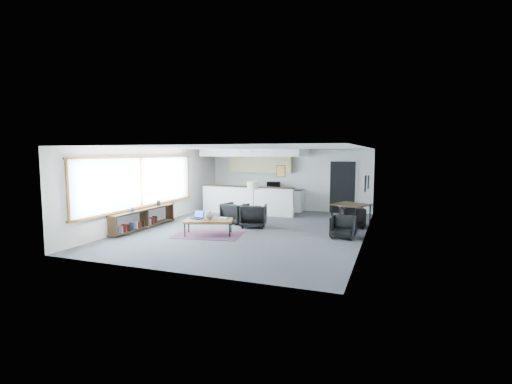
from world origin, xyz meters
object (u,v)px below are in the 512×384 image
(laptop, at_px, (198,216))
(dining_chair_far, at_px, (352,218))
(ceramic_pot, at_px, (209,215))
(book_stack, at_px, (223,219))
(armchair_left, at_px, (235,212))
(coffee_table, at_px, (208,221))
(armchair_right, at_px, (253,215))
(dining_table, at_px, (351,206))
(floor_lamp, at_px, (253,187))
(microwave, at_px, (273,184))
(dining_chair_near, at_px, (343,228))

(laptop, distance_m, dining_chair_far, 5.03)
(ceramic_pot, xyz_separation_m, book_stack, (0.43, 0.06, -0.09))
(ceramic_pot, xyz_separation_m, armchair_left, (-0.03, 1.97, -0.19))
(laptop, bearing_deg, book_stack, 7.36)
(coffee_table, relative_size, book_stack, 5.24)
(armchair_right, bearing_deg, dining_table, 179.94)
(armchair_right, xyz_separation_m, floor_lamp, (-0.32, 0.81, 0.84))
(armchair_right, distance_m, floor_lamp, 1.21)
(dining_chair_far, bearing_deg, book_stack, 18.60)
(armchair_right, bearing_deg, book_stack, 61.52)
(laptop, distance_m, floor_lamp, 2.58)
(coffee_table, distance_m, laptop, 0.42)
(dining_chair_far, height_order, microwave, microwave)
(armchair_left, xyz_separation_m, armchair_right, (0.86, -0.43, 0.03))
(laptop, height_order, book_stack, laptop)
(book_stack, relative_size, armchair_right, 0.36)
(dining_chair_far, distance_m, microwave, 4.47)
(book_stack, distance_m, dining_chair_near, 3.49)
(laptop, height_order, armchair_left, armchair_left)
(floor_lamp, bearing_deg, armchair_left, -144.79)
(armchair_left, bearing_deg, dining_chair_near, 177.55)
(armchair_right, bearing_deg, laptop, 36.74)
(armchair_right, xyz_separation_m, microwave, (-0.51, 3.71, 0.69))
(floor_lamp, distance_m, microwave, 2.91)
(laptop, distance_m, dining_table, 4.83)
(armchair_left, height_order, floor_lamp, floor_lamp)
(ceramic_pot, bearing_deg, floor_lamp, 77.83)
(armchair_right, relative_size, microwave, 1.59)
(book_stack, xyz_separation_m, dining_table, (3.45, 2.22, 0.25))
(dining_table, bearing_deg, coffee_table, -149.26)
(coffee_table, xyz_separation_m, microwave, (0.33, 5.29, 0.68))
(coffee_table, distance_m, microwave, 5.34)
(book_stack, bearing_deg, floor_lamp, 88.17)
(ceramic_pot, distance_m, microwave, 5.28)
(ceramic_pot, distance_m, dining_chair_far, 4.72)
(dining_table, bearing_deg, dining_chair_near, -93.16)
(floor_lamp, bearing_deg, armchair_right, -68.53)
(book_stack, relative_size, microwave, 0.57)
(coffee_table, xyz_separation_m, armchair_right, (0.83, 1.58, -0.01))
(laptop, bearing_deg, armchair_left, 85.91)
(laptop, relative_size, floor_lamp, 0.25)
(armchair_right, bearing_deg, dining_chair_far, -173.29)
(armchair_right, distance_m, dining_table, 3.16)
(laptop, relative_size, armchair_left, 0.47)
(laptop, distance_m, armchair_right, 1.94)
(ceramic_pot, distance_m, floor_lamp, 2.50)
(laptop, bearing_deg, dining_chair_near, 18.90)
(armchair_right, bearing_deg, armchair_left, -40.28)
(armchair_left, bearing_deg, dining_table, -163.09)
(ceramic_pot, xyz_separation_m, dining_chair_near, (3.81, 0.95, -0.29))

